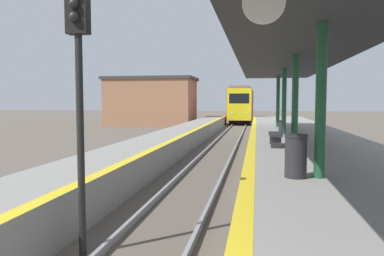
{
  "coord_description": "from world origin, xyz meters",
  "views": [
    {
      "loc": [
        1.82,
        -1.65,
        2.59
      ],
      "look_at": [
        -1.99,
        20.36,
        0.99
      ],
      "focal_mm": 35.0,
      "sensor_mm": 36.0,
      "label": 1
    }
  ],
  "objects_px": {
    "train": "(242,105)",
    "trash_bin": "(296,156)",
    "signal_near": "(79,64)",
    "bench": "(277,133)"
  },
  "relations": [
    {
      "from": "trash_bin",
      "to": "bench",
      "type": "relative_size",
      "value": 0.6
    },
    {
      "from": "train",
      "to": "trash_bin",
      "type": "height_order",
      "value": "train"
    },
    {
      "from": "train",
      "to": "signal_near",
      "type": "distance_m",
      "value": 42.86
    },
    {
      "from": "train",
      "to": "bench",
      "type": "xyz_separation_m",
      "value": [
        2.56,
        -34.75,
        -0.72
      ]
    },
    {
      "from": "signal_near",
      "to": "trash_bin",
      "type": "height_order",
      "value": "signal_near"
    },
    {
      "from": "bench",
      "to": "signal_near",
      "type": "bearing_deg",
      "value": -114.06
    },
    {
      "from": "signal_near",
      "to": "bench",
      "type": "bearing_deg",
      "value": 65.94
    },
    {
      "from": "train",
      "to": "trash_bin",
      "type": "distance_m",
      "value": 40.49
    },
    {
      "from": "signal_near",
      "to": "bench",
      "type": "height_order",
      "value": "signal_near"
    },
    {
      "from": "train",
      "to": "bench",
      "type": "height_order",
      "value": "train"
    }
  ]
}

